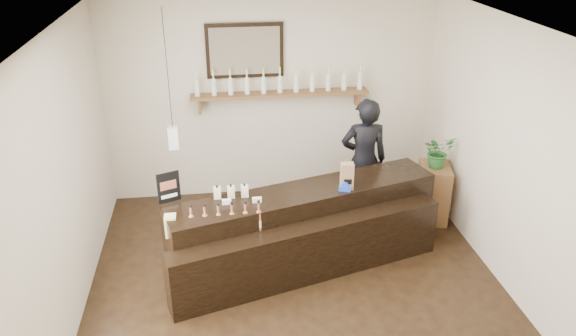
% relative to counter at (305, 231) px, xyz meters
% --- Properties ---
extents(ground, '(5.00, 5.00, 0.00)m').
position_rel_counter_xyz_m(ground, '(-0.16, -0.58, -0.42)').
color(ground, black).
rests_on(ground, ground).
extents(room_shell, '(5.00, 5.00, 5.00)m').
position_rel_counter_xyz_m(room_shell, '(-0.16, -0.58, 1.29)').
color(room_shell, beige).
rests_on(room_shell, ground).
extents(back_wall_decor, '(2.66, 0.96, 1.69)m').
position_rel_counter_xyz_m(back_wall_decor, '(-0.32, 1.79, 1.34)').
color(back_wall_decor, brown).
rests_on(back_wall_decor, ground).
extents(counter, '(3.21, 1.72, 1.04)m').
position_rel_counter_xyz_m(counter, '(0.00, 0.00, 0.00)').
color(counter, black).
rests_on(counter, ground).
extents(promo_sign, '(0.24, 0.11, 0.35)m').
position_rel_counter_xyz_m(promo_sign, '(-1.49, 0.05, 0.64)').
color(promo_sign, black).
rests_on(promo_sign, counter).
extents(paper_bag, '(0.15, 0.12, 0.31)m').
position_rel_counter_xyz_m(paper_bag, '(0.48, 0.10, 0.63)').
color(paper_bag, '#8A6342').
rests_on(paper_bag, counter).
extents(tape_dispenser, '(0.14, 0.09, 0.11)m').
position_rel_counter_xyz_m(tape_dispenser, '(0.45, 0.04, 0.51)').
color(tape_dispenser, blue).
rests_on(tape_dispenser, counter).
extents(side_cabinet, '(0.50, 0.60, 0.76)m').
position_rel_counter_xyz_m(side_cabinet, '(1.84, 0.79, -0.04)').
color(side_cabinet, brown).
rests_on(side_cabinet, ground).
extents(potted_plant, '(0.46, 0.42, 0.42)m').
position_rel_counter_xyz_m(potted_plant, '(1.84, 0.79, 0.55)').
color(potted_plant, '#286429').
rests_on(potted_plant, side_cabinet).
extents(shopkeeper, '(0.70, 0.48, 1.87)m').
position_rel_counter_xyz_m(shopkeeper, '(0.92, 0.97, 0.52)').
color(shopkeeper, black).
rests_on(shopkeeper, ground).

